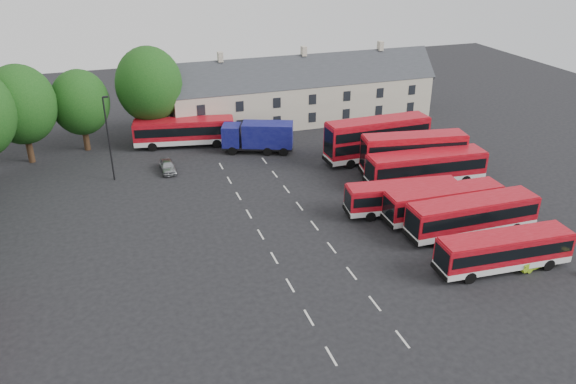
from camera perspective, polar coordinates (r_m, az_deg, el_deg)
name	(u,v)px	position (r m, az deg, el deg)	size (l,w,h in m)	color
ground	(267,246)	(47.16, -2.13, -5.48)	(140.00, 140.00, 0.00)	black
lane_markings	(288,230)	(49.44, 0.00, -3.87)	(5.15, 33.80, 0.01)	beige
treeline	(6,124)	(61.57, -26.74, 6.18)	(29.92, 32.59, 12.01)	black
terrace_houses	(303,93)	(76.08, 1.56, 9.99)	(35.70, 7.13, 10.06)	beige
bus_row_a	(504,249)	(46.30, 21.12, -5.40)	(10.83, 3.11, 3.02)	silver
bus_row_b	(472,214)	(50.46, 18.22, -2.09)	(11.64, 2.81, 3.28)	silver
bus_row_c	(444,201)	(52.25, 15.52, -0.88)	(10.98, 2.80, 3.09)	silver
bus_row_d	(403,195)	(52.59, 11.56, -0.35)	(10.70, 3.83, 2.96)	silver
bus_row_e	(426,166)	(58.83, 13.85, 2.61)	(12.48, 3.71, 3.48)	silver
bus_dd_south	(413,152)	(60.85, 12.62, 4.01)	(11.24, 4.19, 4.50)	silver
bus_dd_north	(377,137)	(63.79, 9.05, 5.53)	(11.95, 3.04, 4.87)	silver
bus_north	(184,130)	(68.68, -10.51, 6.20)	(12.09, 4.73, 3.34)	silver
box_truck	(259,136)	(65.76, -2.98, 5.72)	(8.52, 5.35, 3.57)	black
silver_car	(168,166)	(62.14, -12.13, 2.59)	(1.51, 3.76, 1.28)	#A2A5A9
lime_car	(535,259)	(48.28, 23.77, -6.23)	(1.33, 3.80, 1.25)	#9FD721
lamppost	(109,137)	(59.99, -17.77, 5.37)	(0.62, 0.27, 9.03)	black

